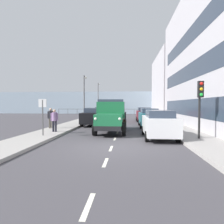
% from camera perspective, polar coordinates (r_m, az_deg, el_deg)
% --- Properties ---
extents(ground_plane, '(80.00, 80.00, 0.00)m').
position_cam_1_polar(ground_plane, '(20.44, 2.52, -3.62)').
color(ground_plane, '#423F44').
extents(sidewalk_left, '(2.30, 41.72, 0.15)m').
position_cam_1_polar(sidewalk_left, '(20.79, 15.77, -3.39)').
color(sidewalk_left, '#9E9993').
rests_on(sidewalk_left, ground_plane).
extents(sidewalk_right, '(2.30, 41.72, 0.15)m').
position_cam_1_polar(sidewalk_right, '(21.16, -10.50, -3.25)').
color(sidewalk_right, '#9E9993').
rests_on(sidewalk_right, ground_plane).
extents(road_centreline_markings, '(0.12, 36.52, 0.01)m').
position_cam_1_polar(road_centreline_markings, '(19.28, 2.38, -3.95)').
color(road_centreline_markings, silver).
rests_on(road_centreline_markings, ground_plane).
extents(building_far_block, '(6.42, 14.84, 10.85)m').
position_cam_1_polar(building_far_block, '(37.49, 17.74, 7.21)').
color(building_far_block, '#B7B2B7').
rests_on(building_far_block, ground_plane).
extents(sea_horizon, '(80.00, 0.80, 5.00)m').
position_cam_1_polar(sea_horizon, '(44.19, 3.76, 2.72)').
color(sea_horizon, '#8C9EAD').
rests_on(sea_horizon, ground_plane).
extents(seawall_railing, '(28.08, 0.08, 1.20)m').
position_cam_1_polar(seawall_railing, '(40.60, 3.66, 0.54)').
color(seawall_railing, '#4C5156').
rests_on(seawall_railing, ground_plane).
extents(truck_vintage_green, '(2.17, 5.64, 2.43)m').
position_cam_1_polar(truck_vintage_green, '(14.20, -0.29, -1.38)').
color(truck_vintage_green, black).
rests_on(truck_vintage_green, ground_plane).
extents(car_white_kerbside_near, '(1.86, 4.22, 1.72)m').
position_cam_1_polar(car_white_kerbside_near, '(12.34, 13.46, -3.29)').
color(car_white_kerbside_near, white).
rests_on(car_white_kerbside_near, ground_plane).
extents(car_teal_kerbside_1, '(1.76, 4.44, 1.72)m').
position_cam_1_polar(car_teal_kerbside_1, '(18.26, 10.63, -1.52)').
color(car_teal_kerbside_1, '#1E6670').
rests_on(car_teal_kerbside_1, ground_plane).
extents(car_maroon_kerbside_2, '(1.77, 3.82, 1.72)m').
position_cam_1_polar(car_maroon_kerbside_2, '(24.08, 9.22, -0.64)').
color(car_maroon_kerbside_2, maroon).
rests_on(car_maroon_kerbside_2, ground_plane).
extents(car_black_oppositeside_0, '(1.86, 4.52, 1.72)m').
position_cam_1_polar(car_black_oppositeside_0, '(19.54, -5.44, -1.25)').
color(car_black_oppositeside_0, black).
rests_on(car_black_oppositeside_0, ground_plane).
extents(car_navy_oppositeside_1, '(1.88, 4.23, 1.72)m').
position_cam_1_polar(car_navy_oppositeside_1, '(25.69, -2.97, -0.44)').
color(car_navy_oppositeside_1, navy).
rests_on(car_navy_oppositeside_1, ground_plane).
extents(pedestrian_strolling, '(0.53, 0.34, 1.57)m').
position_cam_1_polar(pedestrian_strolling, '(14.34, -16.39, -1.87)').
color(pedestrian_strolling, black).
rests_on(pedestrian_strolling, sidewalk_right).
extents(pedestrian_couple_b, '(0.53, 0.34, 1.63)m').
position_cam_1_polar(pedestrian_couple_b, '(16.54, -17.39, -1.24)').
color(pedestrian_couple_b, '#4C473D').
rests_on(pedestrian_couple_b, sidewalk_right).
extents(traffic_light_near, '(0.28, 0.41, 3.20)m').
position_cam_1_polar(traffic_light_near, '(11.92, 24.27, 3.98)').
color(traffic_light_near, black).
rests_on(traffic_light_near, sidewalk_left).
extents(lamp_post_promenade, '(0.32, 1.14, 5.51)m').
position_cam_1_polar(lamp_post_promenade, '(24.64, -8.03, 5.49)').
color(lamp_post_promenade, '#59595B').
rests_on(lamp_post_promenade, sidewalk_right).
extents(lamp_post_far, '(0.32, 1.14, 6.01)m').
position_cam_1_polar(lamp_post_far, '(37.33, -4.02, 4.76)').
color(lamp_post_far, '#59595B').
rests_on(lamp_post_far, sidewalk_right).
extents(street_sign, '(0.50, 0.07, 2.25)m').
position_cam_1_polar(street_sign, '(12.84, -19.51, 0.38)').
color(street_sign, '#4C4C4C').
rests_on(street_sign, sidewalk_right).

